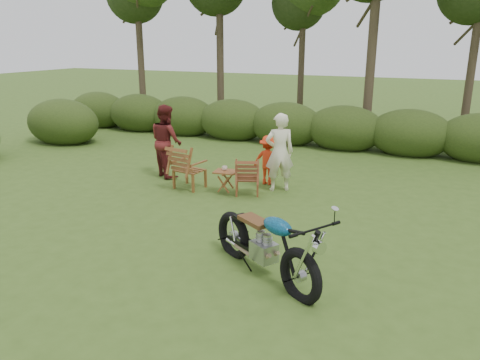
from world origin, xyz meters
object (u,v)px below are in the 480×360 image
at_px(side_table, 226,182).
at_px(cup, 225,168).
at_px(lawn_chair_left, 190,188).
at_px(adult_a, 279,190).
at_px(child, 268,184).
at_px(motorcycle, 263,274).
at_px(lawn_chair_right, 247,194).
at_px(adult_b, 168,176).

xyz_separation_m(side_table, cup, (-0.04, 0.04, 0.32)).
bearing_deg(lawn_chair_left, adult_a, -152.19).
xyz_separation_m(cup, adult_a, (1.07, 0.69, -0.59)).
xyz_separation_m(adult_a, child, (-0.41, 0.36, 0.00)).
relative_size(motorcycle, lawn_chair_left, 2.20).
bearing_deg(side_table, motorcycle, -55.93).
relative_size(motorcycle, adult_a, 1.27).
bearing_deg(lawn_chair_right, lawn_chair_left, -17.50).
distance_m(adult_a, adult_b, 3.04).
bearing_deg(lawn_chair_left, side_table, -173.12).
relative_size(motorcycle, child, 1.92).
bearing_deg(child, cup, 59.81).
bearing_deg(lawn_chair_left, lawn_chair_right, -166.72).
relative_size(side_table, child, 0.45).
relative_size(lawn_chair_right, lawn_chair_left, 0.83).
relative_size(lawn_chair_right, cup, 6.89).
height_order(lawn_chair_right, adult_b, adult_b).
relative_size(side_table, adult_a, 0.29).
distance_m(motorcycle, cup, 4.02).
bearing_deg(lawn_chair_left, cup, -170.85).
distance_m(motorcycle, lawn_chair_right, 3.81).
bearing_deg(child, lawn_chair_left, 35.83).
relative_size(adult_a, child, 1.52).
xyz_separation_m(lawn_chair_left, side_table, (0.96, -0.03, 0.27)).
bearing_deg(motorcycle, cup, 156.12).
height_order(lawn_chair_right, lawn_chair_left, lawn_chair_left).
bearing_deg(side_table, lawn_chair_left, 178.40).
distance_m(side_table, adult_a, 1.29).
relative_size(motorcycle, lawn_chair_right, 2.65).
xyz_separation_m(motorcycle, child, (-1.58, 4.33, 0.00)).
bearing_deg(lawn_chair_right, motorcycle, 94.62).
xyz_separation_m(lawn_chair_left, child, (1.58, 1.05, 0.00)).
distance_m(motorcycle, lawn_chair_left, 4.55).
bearing_deg(child, adult_a, 141.16).
bearing_deg(side_table, adult_a, 35.12).
bearing_deg(adult_b, child, -138.11).
bearing_deg(lawn_chair_right, adult_a, -156.28).
height_order(lawn_chair_right, adult_a, adult_a).
bearing_deg(adult_b, lawn_chair_left, -179.17).
bearing_deg(adult_b, lawn_chair_right, -158.96).
xyz_separation_m(side_table, child, (0.62, 1.08, -0.27)).
bearing_deg(lawn_chair_left, motorcycle, 142.43).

